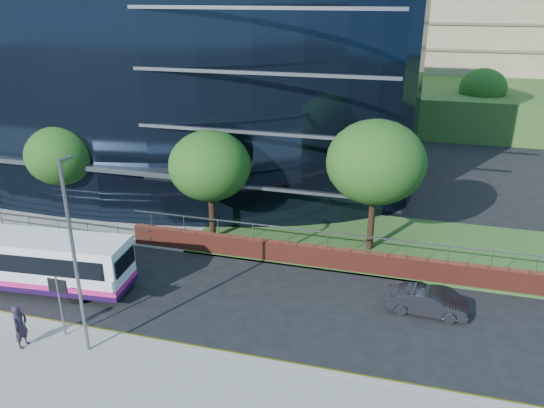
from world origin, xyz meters
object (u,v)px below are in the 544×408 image
(tree_dist_e, at_px, (483,88))
(pedestrian, at_px, (21,326))
(street_sign, at_px, (59,294))
(tree_far_c, at_px, (210,166))
(tree_far_d, at_px, (376,162))
(parked_car, at_px, (427,302))
(tree_far_b, at_px, (61,155))
(streetlight_east, at_px, (74,254))
(city_bus, at_px, (31,260))

(tree_dist_e, height_order, pedestrian, tree_dist_e)
(street_sign, height_order, tree_far_c, tree_far_c)
(street_sign, relative_size, tree_far_d, 0.38)
(parked_car, bearing_deg, street_sign, 114.37)
(tree_far_c, bearing_deg, tree_dist_e, 61.26)
(tree_far_b, bearing_deg, streetlight_east, -52.37)
(streetlight_east, distance_m, city_bus, 7.35)
(streetlight_east, bearing_deg, tree_far_b, 127.63)
(streetlight_east, bearing_deg, parked_car, 26.49)
(street_sign, bearing_deg, tree_far_b, 124.08)
(tree_far_b, xyz_separation_m, tree_dist_e, (27.00, 30.50, 0.33))
(tree_far_b, height_order, pedestrian, tree_far_b)
(pedestrian, bearing_deg, tree_far_b, 28.40)
(tree_far_b, bearing_deg, pedestrian, -62.51)
(tree_far_c, bearing_deg, street_sign, -103.29)
(tree_far_b, bearing_deg, tree_far_d, 1.51)
(tree_far_c, height_order, city_bus, tree_far_c)
(tree_far_b, height_order, parked_car, tree_far_b)
(tree_far_c, xyz_separation_m, city_bus, (-6.52, -7.36, -3.09))
(parked_car, bearing_deg, tree_far_c, 71.27)
(streetlight_east, xyz_separation_m, parked_car, (13.12, 6.54, -3.85))
(pedestrian, bearing_deg, streetlight_east, -78.10)
(tree_far_b, height_order, tree_dist_e, tree_dist_e)
(tree_far_d, relative_size, city_bus, 0.73)
(tree_far_c, relative_size, city_bus, 0.64)
(tree_far_b, distance_m, parked_car, 22.99)
(tree_dist_e, distance_m, streetlight_east, 45.85)
(tree_far_c, bearing_deg, pedestrian, -107.37)
(streetlight_east, bearing_deg, pedestrian, -169.00)
(street_sign, xyz_separation_m, city_bus, (-4.02, 3.22, -0.71))
(tree_dist_e, relative_size, city_bus, 0.64)
(tree_far_c, bearing_deg, parked_car, -20.94)
(street_sign, distance_m, tree_dist_e, 45.99)
(parked_car, bearing_deg, pedestrian, 116.31)
(tree_far_c, distance_m, tree_dist_e, 35.36)
(tree_far_c, relative_size, tree_far_d, 0.87)
(tree_far_d, height_order, tree_dist_e, tree_far_d)
(tree_dist_e, bearing_deg, tree_far_c, -118.74)
(tree_far_c, relative_size, tree_dist_e, 1.00)
(tree_dist_e, height_order, parked_car, tree_dist_e)
(street_sign, bearing_deg, tree_far_d, 45.22)
(city_bus, bearing_deg, tree_dist_e, 53.76)
(tree_dist_e, bearing_deg, tree_far_b, -131.52)
(tree_far_c, relative_size, streetlight_east, 0.81)
(streetlight_east, bearing_deg, street_sign, 158.64)
(tree_dist_e, relative_size, pedestrian, 3.47)
(tree_far_d, bearing_deg, streetlight_east, -129.40)
(tree_far_b, relative_size, tree_far_d, 0.81)
(tree_dist_e, height_order, city_bus, tree_dist_e)
(tree_far_b, relative_size, streetlight_east, 0.76)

